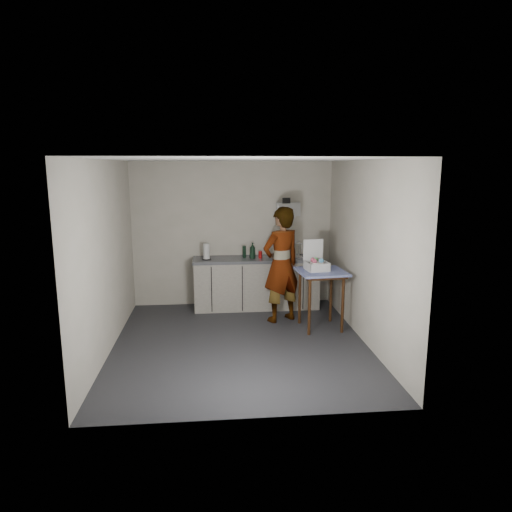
{
  "coord_description": "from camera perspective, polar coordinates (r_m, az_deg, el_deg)",
  "views": [
    {
      "loc": [
        -0.37,
        -6.2,
        2.51
      ],
      "look_at": [
        0.27,
        0.45,
        1.19
      ],
      "focal_mm": 32.0,
      "sensor_mm": 36.0,
      "label": 1
    }
  ],
  "objects": [
    {
      "name": "bakery_box",
      "position": [
        7.13,
        7.54,
        -0.93
      ],
      "size": [
        0.37,
        0.38,
        0.46
      ],
      "rotation": [
        0.0,
        0.0,
        0.15
      ],
      "color": "silver",
      "rests_on": "side_table"
    },
    {
      "name": "wall_back",
      "position": [
        8.29,
        -2.92,
        2.75
      ],
      "size": [
        3.6,
        0.02,
        2.6
      ],
      "primitive_type": "cube",
      "color": "beige",
      "rests_on": "ground"
    },
    {
      "name": "standing_man",
      "position": [
        7.4,
        3.18,
        -1.1
      ],
      "size": [
        0.82,
        0.72,
        1.88
      ],
      "primitive_type": "imported",
      "rotation": [
        0.0,
        0.0,
        3.62
      ],
      "color": "#B2A593",
      "rests_on": "ground"
    },
    {
      "name": "ceiling",
      "position": [
        6.21,
        -2.17,
        11.93
      ],
      "size": [
        3.6,
        4.0,
        0.01
      ],
      "primitive_type": "cube",
      "color": "white",
      "rests_on": "wall_back"
    },
    {
      "name": "dark_bottle",
      "position": [
        8.11,
        -1.47,
        0.54
      ],
      "size": [
        0.06,
        0.06,
        0.21
      ],
      "primitive_type": "cylinder",
      "color": "black",
      "rests_on": "kitchen_counter"
    },
    {
      "name": "wall_shelf",
      "position": [
        8.27,
        4.04,
        5.84
      ],
      "size": [
        0.42,
        0.18,
        0.37
      ],
      "color": "silver",
      "rests_on": "ground"
    },
    {
      "name": "soap_bottle",
      "position": [
        8.02,
        -0.44,
        0.68
      ],
      "size": [
        0.15,
        0.15,
        0.28
      ],
      "primitive_type": "imported",
      "rotation": [
        0.0,
        0.0,
        0.5
      ],
      "color": "black",
      "rests_on": "kitchen_counter"
    },
    {
      "name": "paper_towel",
      "position": [
        7.98,
        -6.22,
        0.49
      ],
      "size": [
        0.16,
        0.16,
        0.28
      ],
      "color": "black",
      "rests_on": "kitchen_counter"
    },
    {
      "name": "ground",
      "position": [
        6.7,
        -2.01,
        -10.86
      ],
      "size": [
        4.0,
        4.0,
        0.0
      ],
      "primitive_type": "plane",
      "color": "#28282D",
      "rests_on": "ground"
    },
    {
      "name": "soda_can",
      "position": [
        8.07,
        0.53,
        0.18
      ],
      "size": [
        0.07,
        0.07,
        0.12
      ],
      "primitive_type": "cylinder",
      "color": "red",
      "rests_on": "kitchen_counter"
    },
    {
      "name": "side_table",
      "position": [
        7.14,
        8.16,
        -2.76
      ],
      "size": [
        0.78,
        0.78,
        0.93
      ],
      "rotation": [
        0.0,
        0.0,
        0.09
      ],
      "color": "#3A210D",
      "rests_on": "ground"
    },
    {
      "name": "wall_right",
      "position": [
        6.67,
        13.44,
        0.4
      ],
      "size": [
        0.02,
        4.0,
        2.6
      ],
      "primitive_type": "cube",
      "color": "beige",
      "rests_on": "ground"
    },
    {
      "name": "wall_left",
      "position": [
        6.47,
        -18.1,
        -0.18
      ],
      "size": [
        0.02,
        4.0,
        2.6
      ],
      "primitive_type": "cube",
      "color": "beige",
      "rests_on": "ground"
    },
    {
      "name": "kitchen_counter",
      "position": [
        8.21,
        0.03,
        -3.55
      ],
      "size": [
        2.24,
        0.62,
        0.91
      ],
      "color": "black",
      "rests_on": "ground"
    },
    {
      "name": "dish_rack",
      "position": [
        8.17,
        4.27,
        0.28
      ],
      "size": [
        0.4,
        0.3,
        0.28
      ],
      "color": "white",
      "rests_on": "kitchen_counter"
    }
  ]
}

